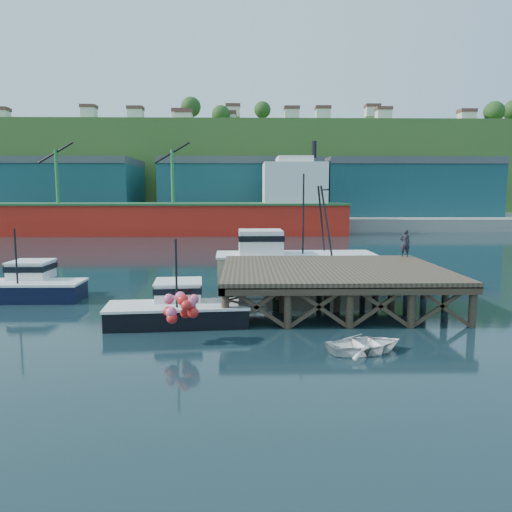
{
  "coord_description": "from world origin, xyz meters",
  "views": [
    {
      "loc": [
        0.7,
        -26.97,
        6.19
      ],
      "look_at": [
        1.35,
        2.0,
        2.49
      ],
      "focal_mm": 35.0,
      "sensor_mm": 36.0,
      "label": 1
    }
  ],
  "objects_px": {
    "boat_navy": "(26,285)",
    "trawler": "(292,259)",
    "dockworker": "(405,243)",
    "dinghy": "(365,344)",
    "boat_black": "(178,308)"
  },
  "relations": [
    {
      "from": "boat_navy",
      "to": "dinghy",
      "type": "distance_m",
      "value": 20.16
    },
    {
      "from": "boat_black",
      "to": "dockworker",
      "type": "distance_m",
      "value": 15.8
    },
    {
      "from": "dinghy",
      "to": "boat_navy",
      "type": "bearing_deg",
      "value": 44.7
    },
    {
      "from": "boat_black",
      "to": "dinghy",
      "type": "relative_size",
      "value": 2.22
    },
    {
      "from": "trawler",
      "to": "dockworker",
      "type": "relative_size",
      "value": 6.44
    },
    {
      "from": "dinghy",
      "to": "boat_black",
      "type": "bearing_deg",
      "value": 44.71
    },
    {
      "from": "dinghy",
      "to": "trawler",
      "type": "bearing_deg",
      "value": -10.51
    },
    {
      "from": "boat_black",
      "to": "dinghy",
      "type": "bearing_deg",
      "value": -35.08
    },
    {
      "from": "boat_navy",
      "to": "dinghy",
      "type": "height_order",
      "value": "boat_navy"
    },
    {
      "from": "dinghy",
      "to": "dockworker",
      "type": "distance_m",
      "value": 14.03
    },
    {
      "from": "trawler",
      "to": "dockworker",
      "type": "xyz_separation_m",
      "value": [
        6.87,
        -3.44,
        1.46
      ]
    },
    {
      "from": "trawler",
      "to": "dinghy",
      "type": "xyz_separation_m",
      "value": [
        1.35,
        -16.07,
        -1.22
      ]
    },
    {
      "from": "trawler",
      "to": "dockworker",
      "type": "height_order",
      "value": "trawler"
    },
    {
      "from": "boat_navy",
      "to": "trawler",
      "type": "distance_m",
      "value": 17.2
    },
    {
      "from": "boat_navy",
      "to": "dinghy",
      "type": "relative_size",
      "value": 2.2
    }
  ]
}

